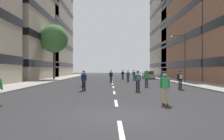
{
  "coord_description": "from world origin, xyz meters",
  "views": [
    {
      "loc": [
        -0.33,
        -8.21,
        1.88
      ],
      "look_at": [
        0.0,
        26.99,
        1.76
      ],
      "focal_mm": 32.25,
      "sensor_mm": 36.0,
      "label": 1
    }
  ],
  "objects_px": {
    "parked_car_near": "(149,75)",
    "street_tree_near": "(54,39)",
    "skater_4": "(123,74)",
    "skater_6": "(146,78)",
    "skater_11": "(83,77)",
    "skater_1": "(138,80)",
    "skater_8": "(180,79)",
    "skater_0": "(128,75)",
    "skater_7": "(111,76)",
    "skater_5": "(134,74)",
    "streetlamp_right": "(182,53)",
    "skater_9": "(163,77)",
    "skater_10": "(84,79)",
    "skater_2": "(165,86)"
  },
  "relations": [
    {
      "from": "streetlamp_right",
      "to": "skater_9",
      "type": "bearing_deg",
      "value": -126.72
    },
    {
      "from": "skater_4",
      "to": "skater_8",
      "type": "height_order",
      "value": "same"
    },
    {
      "from": "skater_5",
      "to": "skater_11",
      "type": "relative_size",
      "value": 1.0
    },
    {
      "from": "skater_5",
      "to": "skater_9",
      "type": "bearing_deg",
      "value": -82.39
    },
    {
      "from": "streetlamp_right",
      "to": "skater_11",
      "type": "height_order",
      "value": "streetlamp_right"
    },
    {
      "from": "skater_4",
      "to": "skater_6",
      "type": "distance_m",
      "value": 16.02
    },
    {
      "from": "skater_9",
      "to": "skater_6",
      "type": "bearing_deg",
      "value": -155.13
    },
    {
      "from": "street_tree_near",
      "to": "skater_6",
      "type": "distance_m",
      "value": 21.41
    },
    {
      "from": "skater_0",
      "to": "skater_5",
      "type": "height_order",
      "value": "same"
    },
    {
      "from": "parked_car_near",
      "to": "skater_6",
      "type": "xyz_separation_m",
      "value": [
        -3.76,
        -18.45,
        0.29
      ]
    },
    {
      "from": "skater_7",
      "to": "skater_10",
      "type": "bearing_deg",
      "value": -102.14
    },
    {
      "from": "skater_5",
      "to": "skater_9",
      "type": "xyz_separation_m",
      "value": [
        1.68,
        -12.59,
        0.0
      ]
    },
    {
      "from": "skater_6",
      "to": "skater_11",
      "type": "relative_size",
      "value": 1.0
    },
    {
      "from": "skater_4",
      "to": "skater_10",
      "type": "bearing_deg",
      "value": -103.48
    },
    {
      "from": "streetlamp_right",
      "to": "skater_8",
      "type": "bearing_deg",
      "value": -110.92
    },
    {
      "from": "skater_1",
      "to": "skater_7",
      "type": "xyz_separation_m",
      "value": [
        -2.22,
        12.04,
        -0.03
      ]
    },
    {
      "from": "street_tree_near",
      "to": "skater_4",
      "type": "height_order",
      "value": "street_tree_near"
    },
    {
      "from": "skater_7",
      "to": "skater_5",
      "type": "bearing_deg",
      "value": 54.52
    },
    {
      "from": "skater_1",
      "to": "skater_4",
      "type": "distance_m",
      "value": 20.08
    },
    {
      "from": "skater_1",
      "to": "skater_8",
      "type": "xyz_separation_m",
      "value": [
        4.18,
        1.63,
        0.0
      ]
    },
    {
      "from": "skater_1",
      "to": "skater_8",
      "type": "height_order",
      "value": "same"
    },
    {
      "from": "skater_2",
      "to": "skater_7",
      "type": "bearing_deg",
      "value": 98.62
    },
    {
      "from": "skater_6",
      "to": "skater_11",
      "type": "distance_m",
      "value": 6.83
    },
    {
      "from": "skater_5",
      "to": "skater_9",
      "type": "relative_size",
      "value": 1.0
    },
    {
      "from": "streetlamp_right",
      "to": "skater_0",
      "type": "bearing_deg",
      "value": 164.09
    },
    {
      "from": "street_tree_near",
      "to": "skater_8",
      "type": "height_order",
      "value": "street_tree_near"
    },
    {
      "from": "skater_8",
      "to": "skater_11",
      "type": "distance_m",
      "value": 10.07
    },
    {
      "from": "street_tree_near",
      "to": "streetlamp_right",
      "type": "xyz_separation_m",
      "value": [
        20.06,
        -8.46,
        -3.2
      ]
    },
    {
      "from": "parked_car_near",
      "to": "skater_2",
      "type": "height_order",
      "value": "skater_2"
    },
    {
      "from": "parked_car_near",
      "to": "skater_0",
      "type": "bearing_deg",
      "value": -116.7
    },
    {
      "from": "parked_car_near",
      "to": "skater_11",
      "type": "xyz_separation_m",
      "value": [
        -10.52,
        -17.49,
        0.32
      ]
    },
    {
      "from": "skater_7",
      "to": "skater_1",
      "type": "bearing_deg",
      "value": -79.54
    },
    {
      "from": "skater_5",
      "to": "skater_8",
      "type": "height_order",
      "value": "same"
    },
    {
      "from": "parked_car_near",
      "to": "street_tree_near",
      "type": "height_order",
      "value": "street_tree_near"
    },
    {
      "from": "streetlamp_right",
      "to": "skater_5",
      "type": "bearing_deg",
      "value": 130.11
    },
    {
      "from": "skater_0",
      "to": "skater_10",
      "type": "relative_size",
      "value": 1.0
    },
    {
      "from": "skater_10",
      "to": "skater_5",
      "type": "bearing_deg",
      "value": 69.24
    },
    {
      "from": "skater_0",
      "to": "skater_9",
      "type": "relative_size",
      "value": 1.0
    },
    {
      "from": "skater_8",
      "to": "skater_11",
      "type": "bearing_deg",
      "value": 159.95
    },
    {
      "from": "skater_1",
      "to": "skater_11",
      "type": "xyz_separation_m",
      "value": [
        -5.28,
        5.09,
        0.0
      ]
    },
    {
      "from": "skater_0",
      "to": "parked_car_near",
      "type": "bearing_deg",
      "value": 63.3
    },
    {
      "from": "parked_car_near",
      "to": "skater_1",
      "type": "xyz_separation_m",
      "value": [
        -5.24,
        -22.58,
        0.32
      ]
    },
    {
      "from": "skater_6",
      "to": "skater_2",
      "type": "bearing_deg",
      "value": -95.0
    },
    {
      "from": "parked_car_near",
      "to": "skater_4",
      "type": "xyz_separation_m",
      "value": [
        -5.26,
        -2.5,
        0.29
      ]
    },
    {
      "from": "skater_1",
      "to": "skater_11",
      "type": "height_order",
      "value": "same"
    },
    {
      "from": "skater_7",
      "to": "skater_10",
      "type": "height_order",
      "value": "same"
    },
    {
      "from": "street_tree_near",
      "to": "skater_9",
      "type": "bearing_deg",
      "value": -41.58
    },
    {
      "from": "skater_11",
      "to": "street_tree_near",
      "type": "bearing_deg",
      "value": 116.99
    },
    {
      "from": "street_tree_near",
      "to": "skater_8",
      "type": "xyz_separation_m",
      "value": [
        16.61,
        -17.48,
        -6.32
      ]
    },
    {
      "from": "skater_6",
      "to": "skater_11",
      "type": "bearing_deg",
      "value": 171.96
    }
  ]
}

